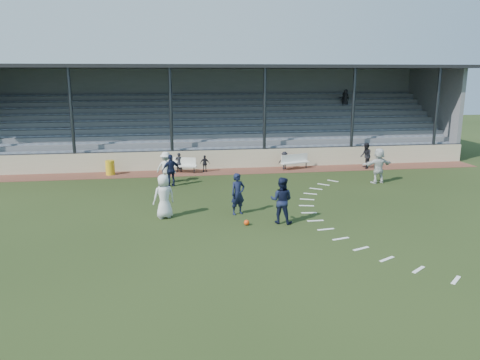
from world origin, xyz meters
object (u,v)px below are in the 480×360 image
bench_left (180,164)px  trash_bin (110,168)px  bench_right (295,160)px  football (247,223)px  official (366,156)px  player_navy_lead (238,194)px  player_white_lead (164,196)px

bench_left → trash_bin: size_ratio=2.31×
bench_left → bench_right: bearing=17.4°
bench_right → football: size_ratio=8.93×
bench_right → official: 4.63m
bench_right → football: bench_right is taller
bench_right → official: size_ratio=1.22×
football → official: 14.02m
bench_left → official: 11.94m
bench_right → trash_bin: 11.59m
bench_left → player_navy_lead: size_ratio=1.10×
football → player_navy_lead: bearing=94.7°
player_white_lead → player_navy_lead: 3.21m
official → player_navy_lead: bearing=-37.2°
trash_bin → football: size_ratio=3.87×
bench_right → bench_left: bearing=162.0°
player_navy_lead → official: 12.98m
trash_bin → bench_right: bearing=0.1°
player_white_lead → official: bearing=-166.2°
bench_right → football: (-4.94, -10.74, -0.47)m
bench_left → bench_right: (7.33, 0.02, 0.00)m
player_white_lead → bench_right: bearing=-152.3°
trash_bin → player_white_lead: bearing=-70.1°
football → player_white_lead: bearing=155.3°
bench_right → trash_bin: bench_right is taller
bench_left → football: bearing=-60.1°
trash_bin → player_navy_lead: (6.53, -9.14, 0.46)m
bench_right → official: bearing=-24.2°
trash_bin → official: 16.21m
bench_right → trash_bin: bearing=162.0°
bench_left → official: official is taller
bench_left → player_white_lead: bearing=-78.6°
bench_right → player_navy_lead: 10.47m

